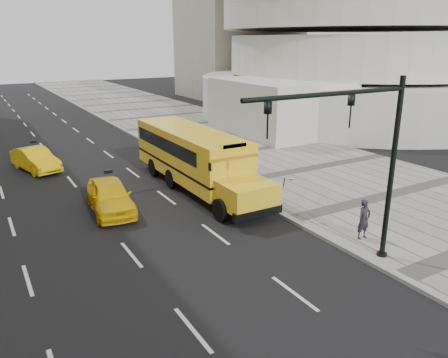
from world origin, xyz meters
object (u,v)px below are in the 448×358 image
taxi_near (110,196)px  taxi_far (36,159)px  pedestrian (364,219)px  school_bus (193,154)px  traffic_signal (364,153)px

taxi_near → taxi_far: bearing=108.8°
taxi_far → pedestrian: size_ratio=2.64×
taxi_near → taxi_far: (-1.95, 8.75, -0.05)m
taxi_near → school_bus: bearing=22.2°
taxi_far → pedestrian: (9.40, -16.79, 0.25)m
school_bus → traffic_signal: (0.69, -10.79, 2.33)m
traffic_signal → taxi_near: bearing=120.6°
taxi_far → pedestrian: bearing=-76.3°
traffic_signal → taxi_far: bearing=112.5°
school_bus → taxi_near: size_ratio=2.69×
taxi_near → traffic_signal: (5.56, -9.39, 3.36)m
school_bus → traffic_signal: bearing=-86.3°
taxi_far → pedestrian: pedestrian is taller
taxi_near → traffic_signal: traffic_signal is taller
school_bus → traffic_signal: traffic_signal is taller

